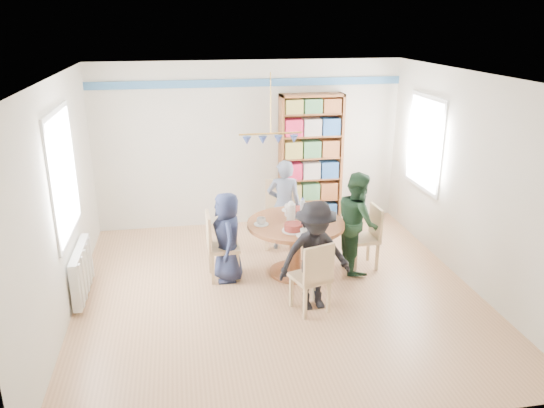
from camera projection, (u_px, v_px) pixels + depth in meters
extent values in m
plane|color=tan|center=(277.00, 291.00, 6.81)|extent=(5.00, 5.00, 0.00)
plane|color=white|center=(278.00, 76.00, 5.91)|extent=(5.00, 5.00, 0.00)
plane|color=beige|center=(250.00, 145.00, 8.68)|extent=(5.00, 0.00, 5.00)
plane|color=beige|center=(339.00, 291.00, 4.04)|extent=(5.00, 0.00, 5.00)
plane|color=beige|center=(59.00, 203.00, 5.94)|extent=(0.00, 5.00, 5.00)
plane|color=beige|center=(470.00, 181.00, 6.77)|extent=(0.00, 5.00, 5.00)
cube|color=teal|center=(249.00, 83.00, 8.33)|extent=(5.00, 0.02, 0.12)
cube|color=white|center=(63.00, 175.00, 6.14)|extent=(0.03, 1.32, 1.52)
cube|color=white|center=(65.00, 175.00, 6.14)|extent=(0.01, 1.20, 1.40)
cube|color=white|center=(425.00, 143.00, 7.91)|extent=(0.03, 1.12, 1.42)
cube|color=white|center=(424.00, 143.00, 7.90)|extent=(0.01, 1.00, 1.30)
cylinder|color=gold|center=(271.00, 103.00, 6.50)|extent=(0.01, 0.01, 0.75)
cylinder|color=gold|center=(271.00, 134.00, 6.62)|extent=(0.80, 0.02, 0.02)
cone|color=#3A51A4|center=(247.00, 141.00, 6.60)|extent=(0.11, 0.11, 0.10)
cone|color=#3A51A4|center=(263.00, 140.00, 6.63)|extent=(0.11, 0.11, 0.10)
cone|color=#3A51A4|center=(278.00, 140.00, 6.66)|extent=(0.11, 0.11, 0.10)
cone|color=#3A51A4|center=(294.00, 139.00, 6.70)|extent=(0.11, 0.11, 0.10)
cube|color=silver|center=(82.00, 271.00, 6.57)|extent=(0.10, 1.00, 0.60)
cube|color=silver|center=(81.00, 286.00, 6.21)|extent=(0.02, 0.06, 0.56)
cube|color=silver|center=(84.00, 278.00, 6.39)|extent=(0.02, 0.06, 0.56)
cube|color=silver|center=(87.00, 271.00, 6.58)|extent=(0.02, 0.06, 0.56)
cube|color=silver|center=(89.00, 264.00, 6.76)|extent=(0.02, 0.06, 0.56)
cube|color=silver|center=(91.00, 257.00, 6.95)|extent=(0.02, 0.06, 0.56)
cylinder|color=brown|center=(296.00, 224.00, 7.05)|extent=(1.30, 1.30, 0.05)
cylinder|color=brown|center=(295.00, 250.00, 7.17)|extent=(0.16, 0.16, 0.70)
cylinder|color=brown|center=(295.00, 272.00, 7.28)|extent=(0.70, 0.70, 0.04)
cube|color=tan|center=(223.00, 247.00, 7.03)|extent=(0.42, 0.42, 0.05)
cube|color=tan|center=(209.00, 232.00, 6.91)|extent=(0.05, 0.41, 0.49)
cube|color=tan|center=(238.00, 267.00, 6.98)|extent=(0.04, 0.04, 0.42)
cube|color=tan|center=(234.00, 257.00, 7.29)|extent=(0.04, 0.04, 0.42)
cube|color=tan|center=(213.00, 270.00, 6.92)|extent=(0.04, 0.04, 0.42)
cube|color=tan|center=(210.00, 259.00, 7.23)|extent=(0.04, 0.04, 0.42)
cube|color=tan|center=(363.00, 239.00, 7.35)|extent=(0.41, 0.41, 0.05)
cube|color=tan|center=(376.00, 222.00, 7.31)|extent=(0.06, 0.39, 0.46)
cube|color=tan|center=(347.00, 250.00, 7.54)|extent=(0.04, 0.04, 0.40)
cube|color=tan|center=(356.00, 259.00, 7.25)|extent=(0.04, 0.04, 0.40)
cube|color=tan|center=(368.00, 248.00, 7.61)|extent=(0.04, 0.04, 0.40)
cube|color=tan|center=(377.00, 257.00, 7.32)|extent=(0.04, 0.04, 0.40)
cube|color=tan|center=(279.00, 217.00, 8.01)|extent=(0.53, 0.53, 0.05)
cube|color=tan|center=(280.00, 196.00, 8.11)|extent=(0.44, 0.14, 0.53)
cube|color=tan|center=(267.00, 236.00, 7.93)|extent=(0.05, 0.05, 0.45)
cube|color=tan|center=(291.00, 237.00, 7.92)|extent=(0.05, 0.05, 0.45)
cube|color=tan|center=(268.00, 227.00, 8.27)|extent=(0.05, 0.05, 0.45)
cube|color=tan|center=(291.00, 228.00, 8.25)|extent=(0.05, 0.05, 0.45)
cube|color=tan|center=(310.00, 277.00, 6.24)|extent=(0.50, 0.50, 0.05)
cube|color=tan|center=(319.00, 265.00, 6.01)|extent=(0.39, 0.16, 0.47)
cube|color=tan|center=(314.00, 285.00, 6.52)|extent=(0.05, 0.05, 0.41)
cube|color=tan|center=(291.00, 291.00, 6.38)|extent=(0.05, 0.05, 0.41)
cube|color=tan|center=(328.00, 297.00, 6.25)|extent=(0.05, 0.05, 0.41)
cube|color=tan|center=(305.00, 303.00, 6.11)|extent=(0.05, 0.05, 0.41)
imported|color=#1B213C|center=(227.00, 237.00, 6.94)|extent=(0.43, 0.62, 1.21)
imported|color=#1A341F|center=(357.00, 222.00, 7.21)|extent=(0.55, 0.69, 1.39)
imported|color=gray|center=(284.00, 205.00, 7.86)|extent=(0.55, 0.41, 1.38)
imported|color=black|center=(315.00, 256.00, 6.22)|extent=(0.91, 0.57, 1.35)
cube|color=brown|center=(281.00, 161.00, 8.70)|extent=(0.04, 0.31, 2.18)
cube|color=brown|center=(339.00, 159.00, 8.86)|extent=(0.04, 0.31, 2.18)
cube|color=brown|center=(312.00, 95.00, 8.43)|extent=(1.04, 0.31, 0.04)
cube|color=brown|center=(309.00, 219.00, 9.13)|extent=(1.04, 0.31, 0.06)
cube|color=brown|center=(308.00, 158.00, 8.92)|extent=(1.04, 0.02, 2.18)
cube|color=brown|center=(310.00, 198.00, 9.00)|extent=(0.97, 0.29, 0.03)
cube|color=brown|center=(310.00, 178.00, 8.88)|extent=(0.97, 0.29, 0.03)
cube|color=brown|center=(311.00, 157.00, 8.76)|extent=(0.97, 0.29, 0.03)
cube|color=brown|center=(311.00, 135.00, 8.64)|extent=(0.97, 0.29, 0.03)
cube|color=brown|center=(312.00, 113.00, 8.52)|extent=(0.97, 0.29, 0.03)
cube|color=#B91C3D|center=(292.00, 212.00, 9.01)|extent=(0.29, 0.23, 0.27)
cube|color=beige|center=(310.00, 211.00, 9.06)|extent=(0.29, 0.23, 0.27)
cube|color=#254E89|center=(327.00, 210.00, 9.11)|extent=(0.29, 0.23, 0.27)
cube|color=#AE9F45|center=(292.00, 192.00, 8.89)|extent=(0.29, 0.23, 0.27)
cube|color=#407345|center=(310.00, 191.00, 8.94)|extent=(0.29, 0.23, 0.27)
cube|color=brown|center=(328.00, 190.00, 8.99)|extent=(0.29, 0.23, 0.27)
cube|color=#B91C3D|center=(292.00, 171.00, 8.76)|extent=(0.29, 0.23, 0.27)
cube|color=beige|center=(311.00, 170.00, 8.82)|extent=(0.29, 0.23, 0.27)
cube|color=#254E89|center=(329.00, 169.00, 8.87)|extent=(0.29, 0.23, 0.27)
cube|color=#AE9F45|center=(293.00, 149.00, 8.64)|extent=(0.29, 0.23, 0.27)
cube|color=#407345|center=(311.00, 149.00, 8.70)|extent=(0.29, 0.23, 0.27)
cube|color=brown|center=(329.00, 148.00, 8.75)|extent=(0.29, 0.23, 0.27)
cube|color=#B91C3D|center=(293.00, 127.00, 8.52)|extent=(0.29, 0.23, 0.27)
cube|color=beige|center=(312.00, 127.00, 8.57)|extent=(0.29, 0.23, 0.27)
cube|color=#254E89|center=(330.00, 126.00, 8.63)|extent=(0.29, 0.23, 0.27)
cube|color=#AE9F45|center=(293.00, 106.00, 8.41)|extent=(0.29, 0.23, 0.23)
cube|color=#407345|center=(312.00, 106.00, 8.46)|extent=(0.29, 0.23, 0.23)
cube|color=brown|center=(331.00, 105.00, 8.51)|extent=(0.29, 0.23, 0.23)
cylinder|color=white|center=(291.00, 212.00, 7.07)|extent=(0.12, 0.12, 0.23)
sphere|color=white|center=(291.00, 204.00, 7.03)|extent=(0.09, 0.09, 0.09)
cylinder|color=silver|center=(302.00, 209.00, 7.12)|extent=(0.07, 0.07, 0.27)
cylinder|color=#3A51A4|center=(303.00, 199.00, 7.08)|extent=(0.03, 0.03, 0.03)
cylinder|color=white|center=(295.00, 215.00, 7.30)|extent=(0.29, 0.29, 0.01)
cylinder|color=maroon|center=(295.00, 211.00, 7.28)|extent=(0.23, 0.23, 0.09)
cylinder|color=white|center=(293.00, 230.00, 6.75)|extent=(0.29, 0.29, 0.01)
cylinder|color=maroon|center=(293.00, 227.00, 6.74)|extent=(0.23, 0.23, 0.09)
cylinder|color=white|center=(261.00, 224.00, 6.96)|extent=(0.19, 0.19, 0.01)
imported|color=white|center=(261.00, 221.00, 6.95)|extent=(0.12, 0.12, 0.09)
cylinder|color=white|center=(329.00, 220.00, 7.12)|extent=(0.19, 0.19, 0.01)
imported|color=white|center=(330.00, 217.00, 7.10)|extent=(0.10, 0.10, 0.09)
cylinder|color=white|center=(289.00, 210.00, 7.47)|extent=(0.19, 0.19, 0.01)
imported|color=white|center=(289.00, 207.00, 7.46)|extent=(0.12, 0.12, 0.09)
cylinder|color=white|center=(304.00, 235.00, 6.61)|extent=(0.19, 0.19, 0.01)
imported|color=white|center=(304.00, 232.00, 6.60)|extent=(0.10, 0.10, 0.09)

